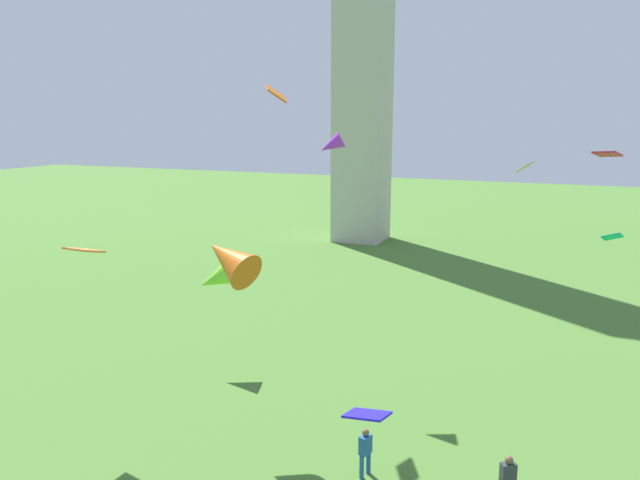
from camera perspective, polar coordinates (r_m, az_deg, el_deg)
The scene contains 12 objects.
monument_obelisk at distance 61.53m, azimuth 4.23°, elevation 21.82°, with size 4.85×4.85×46.56m.
person_0 at distance 22.08m, azimuth 4.35°, elevation -19.30°, with size 0.40×0.54×1.79m.
person_3 at distance 21.37m, azimuth 17.47°, elevation -20.91°, with size 0.55×0.49×1.85m.
kite_flying_0 at distance 29.50m, azimuth 26.12°, elevation 0.28°, with size 1.00×1.18×0.63m.
kite_flying_1 at distance 18.70m, azimuth 4.51°, elevation -16.27°, with size 1.41×1.06×0.38m.
kite_flying_2 at distance 33.27m, azimuth 25.74°, elevation 7.40°, with size 1.52×1.83×0.42m.
kite_flying_3 at distance 27.85m, azimuth -4.22°, elevation 13.76°, with size 1.44×1.78×0.91m.
kite_flying_4 at distance 23.84m, azimuth -8.72°, elevation -1.76°, with size 2.98×2.27×2.29m.
kite_flying_5 at distance 28.65m, azimuth 1.09°, elevation 9.05°, with size 1.53×1.17×1.22m.
kite_flying_6 at distance 28.77m, azimuth 18.92°, elevation 6.56°, with size 0.83×1.11×0.63m.
kite_flying_7 at distance 25.22m, azimuth -21.60°, elevation -0.89°, with size 1.60×1.24×0.35m.
kite_flying_8 at distance 30.48m, azimuth -10.04°, elevation -3.72°, with size 2.17×1.67×1.70m.
Camera 1 is at (6.78, -1.30, 12.35)m, focal length 33.54 mm.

